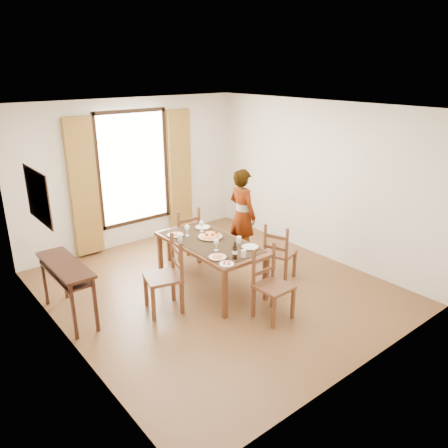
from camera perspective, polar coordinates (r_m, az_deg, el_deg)
ground at (r=6.78m, az=-1.05°, el=-8.37°), size 5.00×5.00×0.00m
room_shell at (r=6.30m, az=-1.89°, el=4.51°), size 4.60×5.10×2.74m
console_table at (r=6.11m, az=-19.98°, el=-5.83°), size 0.38×1.20×0.80m
dining_table at (r=6.54m, az=-1.83°, el=-2.84°), size 0.89×1.77×0.76m
chair_west at (r=6.07m, az=-7.64°, el=-6.96°), size 0.57×0.57×1.05m
chair_north at (r=7.46m, az=-5.20°, el=-1.74°), size 0.48×0.48×1.01m
chair_south at (r=5.90m, az=6.25°, el=-8.09°), size 0.45×0.45×0.98m
chair_east at (r=6.91m, az=7.23°, el=-3.90°), size 0.54×0.54×0.95m
man at (r=7.49m, az=2.41°, el=1.17°), size 0.60×0.40×1.62m
plate_sw at (r=5.95m, az=-0.85°, el=-4.22°), size 0.27×0.27×0.05m
plate_se at (r=6.29m, az=3.42°, el=-2.88°), size 0.27×0.27×0.05m
plate_nw at (r=6.75m, az=-6.34°, el=-1.31°), size 0.27×0.27×0.05m
plate_ne at (r=7.04m, az=-2.81°, el=-0.31°), size 0.27×0.27×0.05m
pasta_platter at (r=6.63m, az=-1.81°, el=-1.38°), size 0.40×0.40×0.10m
caprese_plate at (r=5.76m, az=0.34°, el=-5.14°), size 0.20×0.20×0.04m
wine_glass_a at (r=6.16m, az=-1.00°, el=-2.69°), size 0.08×0.08×0.18m
wine_glass_b at (r=6.87m, az=-2.93°, el=-0.24°), size 0.08×0.08×0.18m
wine_glass_c at (r=6.71m, az=-4.83°, el=-0.81°), size 0.08×0.08×0.18m
tumbler_a at (r=6.43m, az=1.96°, el=-2.09°), size 0.07×0.07×0.10m
tumbler_b at (r=6.55m, az=-5.75°, el=-1.77°), size 0.07×0.07×0.10m
tumbler_c at (r=5.98m, az=2.58°, el=-3.88°), size 0.07×0.07×0.10m
wine_bottle at (r=5.89m, az=1.43°, el=-3.45°), size 0.07×0.07×0.25m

